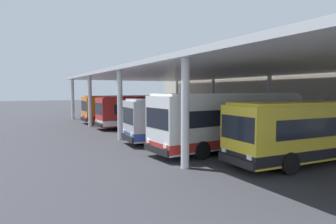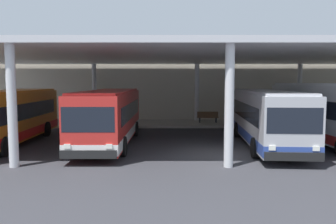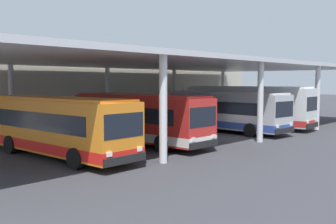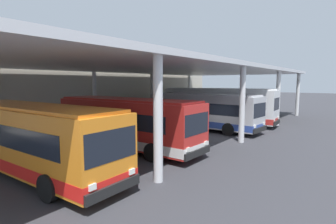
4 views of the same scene
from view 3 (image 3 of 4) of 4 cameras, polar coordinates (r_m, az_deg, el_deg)
ground_plane at (r=28.25m, az=8.66°, el=-3.75°), size 200.00×200.00×0.00m
platform_kerb at (r=36.13m, az=-6.92°, el=-1.81°), size 42.00×4.50×0.18m
station_building_facade at (r=38.47m, az=-10.09°, el=3.32°), size 48.00×1.60×6.60m
canopy_shelter at (r=31.42m, az=0.40°, el=6.79°), size 40.00×17.00×5.55m
bus_nearest_bay at (r=21.66m, az=-15.58°, el=-1.93°), size 2.91×10.59×3.17m
bus_second_bay at (r=25.28m, az=-4.21°, el=-0.89°), size 2.76×10.54×3.17m
bus_middle_bay at (r=31.84m, az=8.33°, el=0.17°), size 3.22×10.67×3.17m
bus_far_bay at (r=35.14m, az=11.37°, el=0.82°), size 3.28×11.47×3.57m
bus_departing at (r=39.98m, az=12.84°, el=0.96°), size 3.18×10.67×3.17m
bench_waiting at (r=36.65m, az=-6.03°, el=-0.82°), size 1.80×0.45×0.92m
trash_bin at (r=38.59m, az=-2.59°, el=-0.52°), size 0.52×0.52×0.98m
banner_sign at (r=40.96m, az=2.27°, el=1.60°), size 0.70×0.12×3.20m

